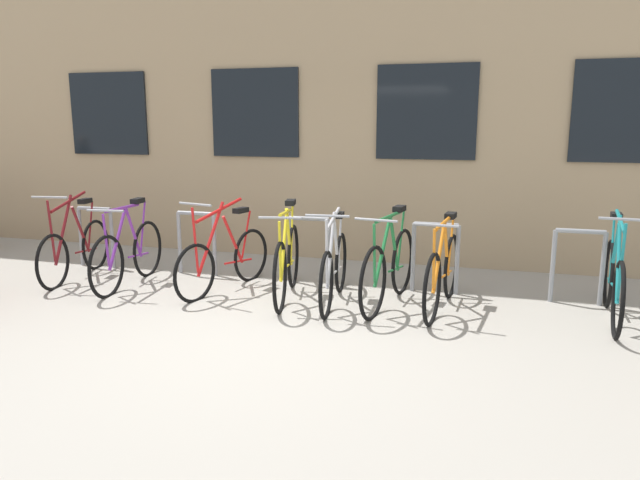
# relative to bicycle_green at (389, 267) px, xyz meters

# --- Properties ---
(ground_plane) EXTENTS (42.00, 42.00, 0.00)m
(ground_plane) POSITION_rel_bicycle_green_xyz_m (-1.06, -1.33, -0.40)
(ground_plane) COLOR #9E998E
(storefront_building) EXTENTS (28.00, 6.44, 6.75)m
(storefront_building) POSITION_rel_bicycle_green_xyz_m (-1.06, 5.07, 2.97)
(storefront_building) COLOR tan
(storefront_building) RESTS_ON ground
(bike_rack) EXTENTS (6.54, 0.05, 0.82)m
(bike_rack) POSITION_rel_bicycle_green_xyz_m (-1.07, 0.57, 0.09)
(bike_rack) COLOR gray
(bike_rack) RESTS_ON ground
(bicycle_green) EXTENTS (0.44, 1.75, 1.04)m
(bicycle_green) POSITION_rel_bicycle_green_xyz_m (0.00, 0.00, 0.00)
(bicycle_green) COLOR black
(bicycle_green) RESTS_ON ground
(bicycle_silver) EXTENTS (0.44, 1.66, 1.05)m
(bicycle_silver) POSITION_rel_bicycle_green_xyz_m (-0.58, -0.11, -0.02)
(bicycle_silver) COLOR black
(bicycle_silver) RESTS_ON ground
(bicycle_maroon) EXTENTS (0.44, 1.66, 1.11)m
(bicycle_maroon) POSITION_rel_bicycle_green_xyz_m (-3.95, -0.00, -0.03)
(bicycle_maroon) COLOR black
(bicycle_maroon) RESTS_ON ground
(bicycle_red) EXTENTS (0.55, 1.63, 1.09)m
(bicycle_red) POSITION_rel_bicycle_green_xyz_m (-1.92, 0.02, -0.03)
(bicycle_red) COLOR black
(bicycle_red) RESTS_ON ground
(bicycle_purple) EXTENTS (0.44, 1.67, 1.03)m
(bicycle_purple) POSITION_rel_bicycle_green_xyz_m (-3.11, -0.11, -0.02)
(bicycle_purple) COLOR black
(bicycle_purple) RESTS_ON ground
(bicycle_teal) EXTENTS (0.44, 1.73, 1.11)m
(bicycle_teal) POSITION_rel_bicycle_green_xyz_m (2.20, 0.11, -0.01)
(bicycle_teal) COLOR black
(bicycle_teal) RESTS_ON ground
(bicycle_orange) EXTENTS (0.44, 1.71, 0.99)m
(bicycle_orange) POSITION_rel_bicycle_green_xyz_m (0.56, -0.01, -0.02)
(bicycle_orange) COLOR black
(bicycle_orange) RESTS_ON ground
(bicycle_yellow) EXTENTS (0.48, 1.71, 1.08)m
(bicycle_yellow) POSITION_rel_bicycle_green_xyz_m (-1.13, -0.07, 0.00)
(bicycle_yellow) COLOR black
(bicycle_yellow) RESTS_ON ground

